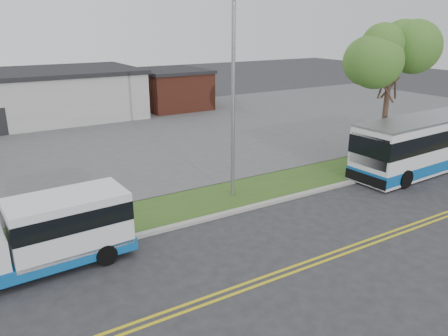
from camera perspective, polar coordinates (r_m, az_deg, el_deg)
ground at (r=18.10m, az=-2.21°, el=-8.49°), size 140.00×140.00×0.00m
lane_line_north at (r=15.28m, az=5.07°, el=-14.03°), size 70.00×0.12×0.01m
lane_line_south at (r=15.07m, az=5.77°, el=-14.54°), size 70.00×0.12×0.01m
curb at (r=18.94m, az=-3.85°, el=-6.99°), size 80.00×0.30×0.15m
verge at (r=20.42m, az=-6.20°, el=-5.17°), size 80.00×3.30×0.10m
parking_lot at (r=33.11m, az=-16.74°, el=3.39°), size 80.00×25.00×0.10m
brick_wing at (r=44.55m, az=-6.84°, el=10.24°), size 6.30×7.30×3.90m
tree_east at (r=27.80m, az=21.03°, el=13.14°), size 5.20×5.20×8.33m
streetlight_near at (r=20.24m, az=1.31°, el=10.02°), size 0.35×1.53×9.50m
shuttle_bus at (r=16.39m, az=-21.72°, el=-7.68°), size 6.63×2.47×2.50m
transit_bus at (r=28.13m, az=25.35°, el=3.04°), size 11.42×3.19×3.14m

